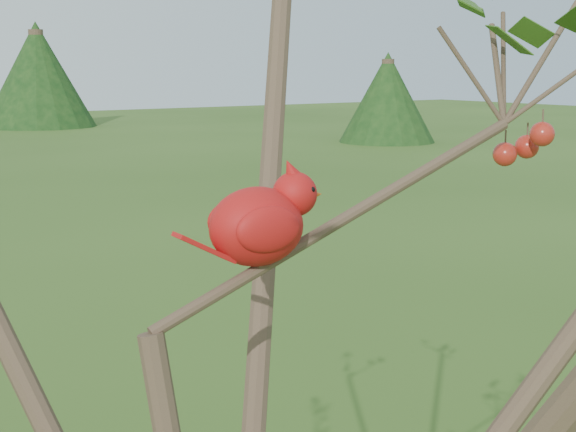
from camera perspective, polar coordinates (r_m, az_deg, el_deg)
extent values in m
sphere|color=#AF2418|center=(1.47, 16.11, 5.11)|extent=(0.04, 0.04, 0.04)
sphere|color=#AF2418|center=(1.53, 15.19, 4.35)|extent=(0.04, 0.04, 0.04)
sphere|color=#AF2418|center=(1.50, 13.84, 3.90)|extent=(0.04, 0.04, 0.04)
ellipsoid|color=red|center=(1.20, -2.05, -0.68)|extent=(0.14, 0.11, 0.11)
sphere|color=red|center=(1.22, 0.43, 1.42)|extent=(0.07, 0.07, 0.06)
cone|color=red|center=(1.21, 0.23, 2.87)|extent=(0.05, 0.04, 0.05)
cone|color=#D85914|center=(1.24, 1.67, 1.39)|extent=(0.03, 0.02, 0.02)
ellipsoid|color=black|center=(1.23, 1.26, 1.31)|extent=(0.02, 0.03, 0.03)
cube|color=red|center=(1.17, -5.42, -2.06)|extent=(0.08, 0.04, 0.05)
ellipsoid|color=red|center=(1.23, -3.21, -0.26)|extent=(0.10, 0.04, 0.06)
ellipsoid|color=red|center=(1.16, -1.26, -0.88)|extent=(0.10, 0.04, 0.06)
cylinder|color=#493327|center=(33.47, -15.87, 8.55)|extent=(0.52, 0.52, 3.48)
cone|color=black|center=(33.47, -15.88, 8.80)|extent=(4.06, 4.06, 3.77)
cylinder|color=#493327|center=(26.09, 6.44, 7.41)|extent=(0.36, 0.36, 2.41)
cone|color=black|center=(26.09, 6.44, 7.63)|extent=(2.81, 2.81, 2.61)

